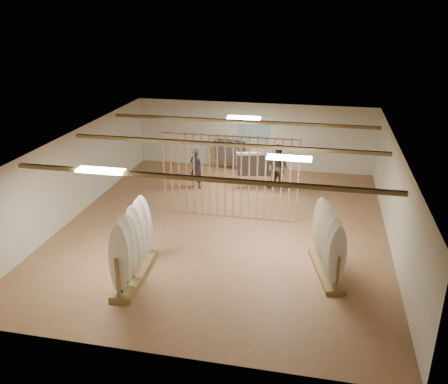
% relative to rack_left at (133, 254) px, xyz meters
% --- Properties ---
extents(floor, '(12.00, 12.00, 0.00)m').
position_rel_rack_left_xyz_m(floor, '(1.65, 3.35, -0.67)').
color(floor, '#996D4A').
rests_on(floor, ground).
extents(ceiling, '(12.00, 12.00, 0.00)m').
position_rel_rack_left_xyz_m(ceiling, '(1.65, 3.35, 2.13)').
color(ceiling, gray).
rests_on(ceiling, ground).
extents(wall_back, '(12.00, 0.00, 12.00)m').
position_rel_rack_left_xyz_m(wall_back, '(1.65, 9.35, 0.73)').
color(wall_back, beige).
rests_on(wall_back, ground).
extents(wall_front, '(12.00, 0.00, 12.00)m').
position_rel_rack_left_xyz_m(wall_front, '(1.65, -2.65, 0.73)').
color(wall_front, beige).
rests_on(wall_front, ground).
extents(wall_left, '(0.00, 12.00, 12.00)m').
position_rel_rack_left_xyz_m(wall_left, '(-3.35, 3.35, 0.73)').
color(wall_left, beige).
rests_on(wall_left, ground).
extents(wall_right, '(0.00, 12.00, 12.00)m').
position_rel_rack_left_xyz_m(wall_right, '(6.65, 3.35, 0.73)').
color(wall_right, beige).
rests_on(wall_right, ground).
extents(ceiling_slats, '(9.50, 6.12, 0.10)m').
position_rel_rack_left_xyz_m(ceiling_slats, '(1.65, 3.35, 2.05)').
color(ceiling_slats, olive).
rests_on(ceiling_slats, ground).
extents(light_panels, '(1.20, 0.35, 0.06)m').
position_rel_rack_left_xyz_m(light_panels, '(1.65, 3.35, 2.07)').
color(light_panels, white).
rests_on(light_panels, ground).
extents(bamboo_partition, '(4.45, 0.05, 2.78)m').
position_rel_rack_left_xyz_m(bamboo_partition, '(1.65, 4.15, 0.73)').
color(bamboo_partition, '#A97952').
rests_on(bamboo_partition, ground).
extents(poster, '(1.40, 0.03, 0.90)m').
position_rel_rack_left_xyz_m(poster, '(1.65, 9.33, 0.93)').
color(poster, teal).
rests_on(poster, ground).
extents(rack_left, '(0.72, 2.46, 1.96)m').
position_rel_rack_left_xyz_m(rack_left, '(0.00, 0.00, 0.00)').
color(rack_left, olive).
rests_on(rack_left, floor).
extents(rack_right, '(1.00, 2.24, 1.76)m').
position_rel_rack_left_xyz_m(rack_right, '(4.83, 1.25, -0.07)').
color(rack_right, olive).
rests_on(rack_right, floor).
extents(clothing_rack_a, '(1.29, 0.55, 1.40)m').
position_rel_rack_left_xyz_m(clothing_rack_a, '(0.77, 8.75, 0.24)').
color(clothing_rack_a, silver).
rests_on(clothing_rack_a, floor).
extents(clothing_rack_b, '(1.34, 0.57, 1.46)m').
position_rel_rack_left_xyz_m(clothing_rack_b, '(2.06, 6.96, 0.28)').
color(clothing_rack_b, silver).
rests_on(clothing_rack_b, floor).
extents(shopper_a, '(0.76, 0.64, 1.76)m').
position_rel_rack_left_xyz_m(shopper_a, '(-0.10, 6.55, 0.21)').
color(shopper_a, '#222329').
rests_on(shopper_a, floor).
extents(shopper_b, '(1.22, 1.14, 2.02)m').
position_rel_rack_left_xyz_m(shopper_b, '(2.95, 6.89, 0.34)').
color(shopper_b, '#3E3630').
rests_on(shopper_b, floor).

